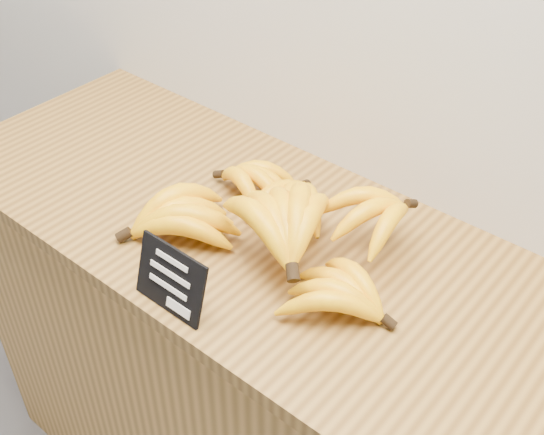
{
  "coord_description": "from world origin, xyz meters",
  "views": [
    {
      "loc": [
        0.74,
        2.04,
        1.7
      ],
      "look_at": [
        0.19,
        2.7,
        1.02
      ],
      "focal_mm": 45.0,
      "sensor_mm": 36.0,
      "label": 1
    }
  ],
  "objects": [
    {
      "name": "counter",
      "position": [
        0.19,
        2.75,
        0.45
      ],
      "size": [
        1.52,
        0.5,
        0.9
      ],
      "primitive_type": "cube",
      "color": "#AD7E37",
      "rests_on": "ground"
    },
    {
      "name": "chalkboard_sign",
      "position": [
        0.14,
        2.52,
        0.98
      ],
      "size": [
        0.14,
        0.04,
        0.1
      ],
      "primitive_type": "cube",
      "rotation": [
        -0.3,
        0.0,
        0.0
      ],
      "color": "black",
      "rests_on": "counter_top"
    },
    {
      "name": "banana_pile",
      "position": [
        0.16,
        2.73,
        0.98
      ],
      "size": [
        0.54,
        0.35,
        0.13
      ],
      "color": "#FFBB0A",
      "rests_on": "counter_top"
    },
    {
      "name": "counter_top",
      "position": [
        0.19,
        2.75,
        0.92
      ],
      "size": [
        1.5,
        0.54,
        0.03
      ],
      "primitive_type": "cube",
      "color": "olive",
      "rests_on": "counter"
    }
  ]
}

